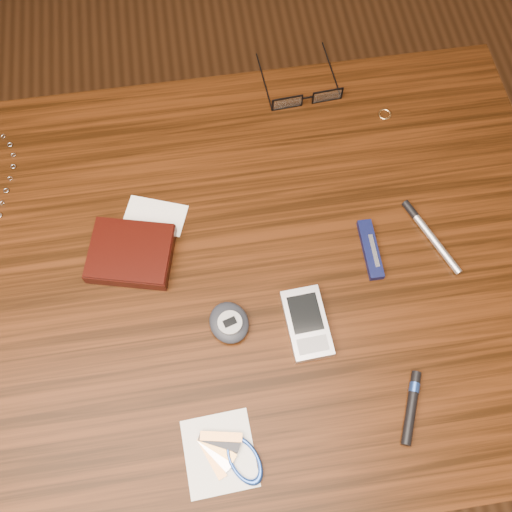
{
  "coord_description": "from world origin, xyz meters",
  "views": [
    {
      "loc": [
        0.0,
        -0.3,
        1.5
      ],
      "look_at": [
        0.05,
        0.01,
        0.76
      ],
      "focal_mm": 40.0,
      "sensor_mm": 36.0,
      "label": 1
    }
  ],
  "objects_px": {
    "desk": "(227,295)",
    "silver_pen": "(427,231)",
    "pedometer": "(229,323)",
    "notepad_keys": "(232,456)",
    "pocket_knife": "(370,249)",
    "wallet_and_card": "(131,252)",
    "pda_phone": "(307,323)",
    "eyeglasses": "(306,96)"
  },
  "relations": [
    {
      "from": "wallet_and_card",
      "to": "pocket_knife",
      "type": "bearing_deg",
      "value": -7.22
    },
    {
      "from": "desk",
      "to": "pocket_knife",
      "type": "relative_size",
      "value": 10.95
    },
    {
      "from": "pocket_knife",
      "to": "pedometer",
      "type": "bearing_deg",
      "value": -159.65
    },
    {
      "from": "eyeglasses",
      "to": "pedometer",
      "type": "xyz_separation_m",
      "value": [
        -0.17,
        -0.36,
        -0.0
      ]
    },
    {
      "from": "notepad_keys",
      "to": "pocket_knife",
      "type": "distance_m",
      "value": 0.34
    },
    {
      "from": "notepad_keys",
      "to": "pocket_knife",
      "type": "height_order",
      "value": "pocket_knife"
    },
    {
      "from": "wallet_and_card",
      "to": "eyeglasses",
      "type": "height_order",
      "value": "same"
    },
    {
      "from": "desk",
      "to": "silver_pen",
      "type": "relative_size",
      "value": 7.96
    },
    {
      "from": "eyeglasses",
      "to": "pocket_knife",
      "type": "distance_m",
      "value": 0.28
    },
    {
      "from": "desk",
      "to": "silver_pen",
      "type": "xyz_separation_m",
      "value": [
        0.3,
        0.02,
        0.11
      ]
    },
    {
      "from": "pda_phone",
      "to": "notepad_keys",
      "type": "relative_size",
      "value": 0.93
    },
    {
      "from": "desk",
      "to": "notepad_keys",
      "type": "xyz_separation_m",
      "value": [
        -0.02,
        -0.25,
        0.11
      ]
    },
    {
      "from": "eyeglasses",
      "to": "pocket_knife",
      "type": "bearing_deg",
      "value": -81.21
    },
    {
      "from": "pedometer",
      "to": "notepad_keys",
      "type": "relative_size",
      "value": 0.66
    },
    {
      "from": "desk",
      "to": "notepad_keys",
      "type": "height_order",
      "value": "notepad_keys"
    },
    {
      "from": "desk",
      "to": "eyeglasses",
      "type": "height_order",
      "value": "eyeglasses"
    },
    {
      "from": "pda_phone",
      "to": "pocket_knife",
      "type": "bearing_deg",
      "value": 40.68
    },
    {
      "from": "wallet_and_card",
      "to": "silver_pen",
      "type": "relative_size",
      "value": 1.28
    },
    {
      "from": "pocket_knife",
      "to": "desk",
      "type": "bearing_deg",
      "value": 179.95
    },
    {
      "from": "pocket_knife",
      "to": "wallet_and_card",
      "type": "bearing_deg",
      "value": 172.78
    },
    {
      "from": "pedometer",
      "to": "wallet_and_card",
      "type": "bearing_deg",
      "value": 135.35
    },
    {
      "from": "pda_phone",
      "to": "pedometer",
      "type": "xyz_separation_m",
      "value": [
        -0.1,
        0.02,
        0.0
      ]
    },
    {
      "from": "eyeglasses",
      "to": "desk",
      "type": "bearing_deg",
      "value": -121.57
    },
    {
      "from": "wallet_and_card",
      "to": "pocket_knife",
      "type": "height_order",
      "value": "wallet_and_card"
    },
    {
      "from": "wallet_and_card",
      "to": "eyeglasses",
      "type": "bearing_deg",
      "value": 38.38
    },
    {
      "from": "desk",
      "to": "wallet_and_card",
      "type": "distance_m",
      "value": 0.18
    },
    {
      "from": "notepad_keys",
      "to": "wallet_and_card",
      "type": "bearing_deg",
      "value": 109.79
    },
    {
      "from": "wallet_and_card",
      "to": "pedometer",
      "type": "distance_m",
      "value": 0.17
    },
    {
      "from": "desk",
      "to": "notepad_keys",
      "type": "distance_m",
      "value": 0.27
    },
    {
      "from": "desk",
      "to": "pedometer",
      "type": "relative_size",
      "value": 13.76
    },
    {
      "from": "desk",
      "to": "pocket_knife",
      "type": "xyz_separation_m",
      "value": [
        0.21,
        -0.0,
        0.11
      ]
    },
    {
      "from": "desk",
      "to": "wallet_and_card",
      "type": "relative_size",
      "value": 6.2
    },
    {
      "from": "desk",
      "to": "eyeglasses",
      "type": "relative_size",
      "value": 7.79
    },
    {
      "from": "notepad_keys",
      "to": "desk",
      "type": "bearing_deg",
      "value": 85.21
    },
    {
      "from": "wallet_and_card",
      "to": "notepad_keys",
      "type": "distance_m",
      "value": 0.31
    },
    {
      "from": "pda_phone",
      "to": "silver_pen",
      "type": "xyz_separation_m",
      "value": [
        0.2,
        0.11,
        -0.0
      ]
    },
    {
      "from": "eyeglasses",
      "to": "pda_phone",
      "type": "relative_size",
      "value": 1.26
    },
    {
      "from": "wallet_and_card",
      "to": "pocket_knife",
      "type": "xyz_separation_m",
      "value": [
        0.34,
        -0.04,
        -0.01
      ]
    },
    {
      "from": "notepad_keys",
      "to": "silver_pen",
      "type": "height_order",
      "value": "same"
    },
    {
      "from": "desk",
      "to": "silver_pen",
      "type": "height_order",
      "value": "silver_pen"
    },
    {
      "from": "pda_phone",
      "to": "pocket_knife",
      "type": "xyz_separation_m",
      "value": [
        0.11,
        0.1,
        -0.0
      ]
    },
    {
      "from": "wallet_and_card",
      "to": "pda_phone",
      "type": "height_order",
      "value": "wallet_and_card"
    }
  ]
}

